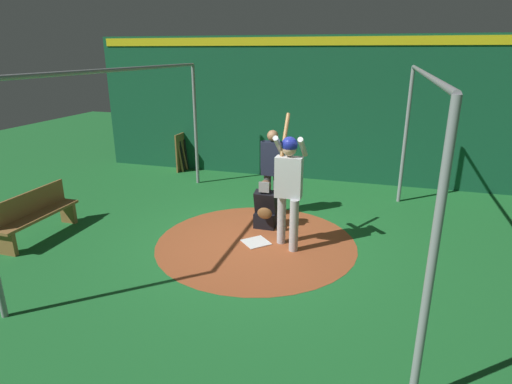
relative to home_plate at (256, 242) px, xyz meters
The scene contains 11 objects.
ground_plane 0.01m from the home_plate, ahead, with size 27.39×27.39×0.00m, color #1E6B2D.
dirt_circle 0.01m from the home_plate, ahead, with size 3.53×3.53×0.01m, color #9E4C28.
home_plate is the anchor object (origin of this frame).
batter 1.31m from the home_plate, 92.45° to the left, with size 0.68×0.49×2.25m.
catcher 0.81m from the home_plate, behind, with size 0.58×0.40×0.95m.
umpire 1.72m from the home_plate, behind, with size 0.22×0.49×1.76m.
back_wall 4.65m from the home_plate, behind, with size 0.22×11.39×3.60m.
cage_frame 2.09m from the home_plate, ahead, with size 6.09×5.00×2.96m.
bat_rack 5.29m from the home_plate, 140.10° to the right, with size 0.70×0.20×1.05m.
bench 3.99m from the home_plate, 77.00° to the right, with size 1.70×0.36×0.85m.
baseball_0 0.95m from the home_plate, behind, with size 0.07×0.07×0.07m, color white.
Camera 1 is at (6.49, 1.94, 3.23)m, focal length 29.52 mm.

